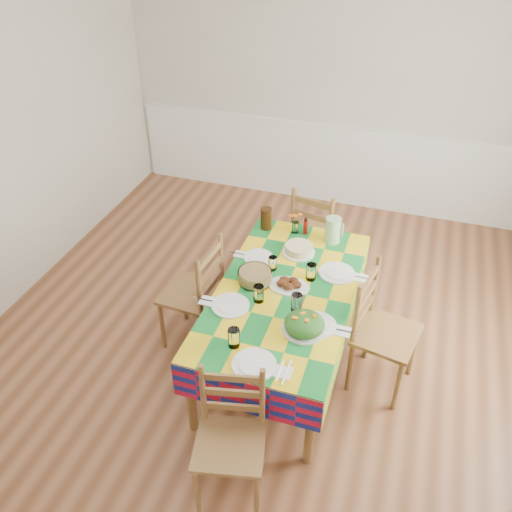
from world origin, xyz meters
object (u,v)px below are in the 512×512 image
(chair_near, at_px, (230,439))
(chair_right, at_px, (381,332))
(tea_pitcher, at_px, (266,218))
(chair_far, at_px, (317,234))
(meat_platter, at_px, (289,284))
(green_pitcher, at_px, (333,230))
(chair_left, at_px, (196,294))
(dining_table, at_px, (285,298))

(chair_near, relative_size, chair_right, 0.93)
(chair_near, xyz_separation_m, chair_right, (0.72, 1.14, 0.03))
(tea_pitcher, relative_size, chair_far, 0.20)
(chair_far, bearing_deg, chair_near, 102.78)
(chair_near, bearing_deg, meat_platter, 76.42)
(green_pitcher, xyz_separation_m, tea_pitcher, (-0.57, 0.02, -0.01))
(chair_far, relative_size, chair_left, 0.98)
(chair_far, bearing_deg, green_pitcher, 129.73)
(green_pitcher, bearing_deg, meat_platter, -104.65)
(meat_platter, bearing_deg, chair_far, 91.35)
(chair_far, bearing_deg, tea_pitcher, 58.60)
(chair_left, bearing_deg, chair_right, 94.67)
(green_pitcher, distance_m, tea_pitcher, 0.57)
(green_pitcher, relative_size, chair_near, 0.24)
(chair_right, bearing_deg, dining_table, 102.06)
(green_pitcher, bearing_deg, chair_far, 116.97)
(chair_left, bearing_deg, dining_table, 94.44)
(chair_near, bearing_deg, tea_pitcher, 88.65)
(dining_table, distance_m, tea_pitcher, 0.86)
(tea_pitcher, height_order, chair_near, chair_near)
(green_pitcher, bearing_deg, dining_table, -104.88)
(chair_far, bearing_deg, meat_platter, 104.11)
(chair_far, distance_m, chair_left, 1.33)
(tea_pitcher, relative_size, chair_near, 0.21)
(chair_far, xyz_separation_m, chair_left, (-0.70, -1.13, 0.01))
(chair_far, height_order, chair_left, chair_left)
(meat_platter, relative_size, tea_pitcher, 1.61)
(meat_platter, bearing_deg, chair_right, -3.17)
(dining_table, distance_m, chair_left, 0.72)
(tea_pitcher, xyz_separation_m, chair_right, (1.08, -0.74, -0.31))
(chair_near, xyz_separation_m, chair_left, (-0.70, 1.12, 0.03))
(green_pitcher, height_order, chair_left, chair_left)
(chair_right, bearing_deg, chair_left, 101.83)
(tea_pitcher, bearing_deg, chair_right, -34.32)
(meat_platter, xyz_separation_m, chair_right, (0.69, -0.04, -0.24))
(green_pitcher, distance_m, chair_left, 1.21)
(dining_table, relative_size, chair_left, 1.84)
(dining_table, bearing_deg, meat_platter, 71.85)
(meat_platter, xyz_separation_m, chair_far, (-0.03, 1.08, -0.25))
(chair_left, bearing_deg, chair_near, 36.10)
(meat_platter, xyz_separation_m, chair_near, (-0.02, -1.17, -0.27))
(green_pitcher, relative_size, chair_left, 0.22)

